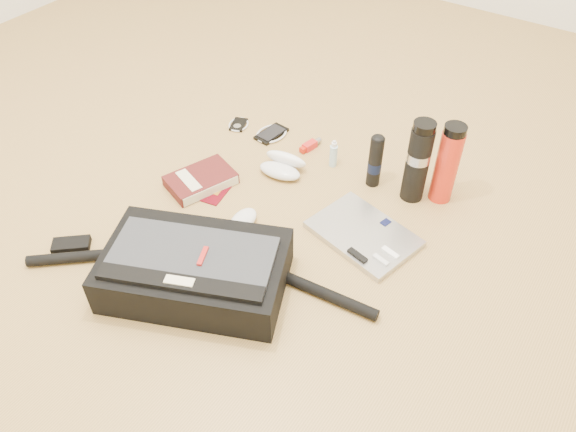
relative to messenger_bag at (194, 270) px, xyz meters
The scene contains 14 objects.
ground 0.28m from the messenger_bag, 78.75° to the left, with size 4.00×4.00×0.00m, color #A88246.
messenger_bag is the anchor object (origin of this frame).
laptop 0.53m from the messenger_bag, 55.23° to the left, with size 0.36×0.29×0.03m.
book 0.45m from the messenger_bag, 128.77° to the left, with size 0.21×0.26×0.04m.
passport 0.40m from the messenger_bag, 122.48° to the left, with size 0.10×0.12×0.01m.
mouse 0.28m from the messenger_bag, 98.21° to the left, with size 0.08×0.13×0.04m.
sunglasses_case 0.57m from the messenger_bag, 98.66° to the left, with size 0.17×0.15×0.09m.
ipod 0.80m from the messenger_bag, 119.19° to the left, with size 0.10×0.10×0.01m.
phone 0.76m from the messenger_bag, 109.03° to the left, with size 0.11×0.14×0.01m.
inhaler 0.74m from the messenger_bag, 96.26° to the left, with size 0.04×0.10×0.03m.
spray_bottle 0.69m from the messenger_bag, 86.67° to the left, with size 0.03×0.03×0.11m.
aerosol_can 0.71m from the messenger_bag, 73.32° to the left, with size 0.06×0.06×0.20m.
thermos_black 0.78m from the messenger_bag, 63.76° to the left, with size 0.10×0.10×0.29m.
thermos_red 0.86m from the messenger_bag, 60.34° to the left, with size 0.09×0.09×0.28m.
Camera 1 is at (0.74, -0.97, 1.25)m, focal length 35.00 mm.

